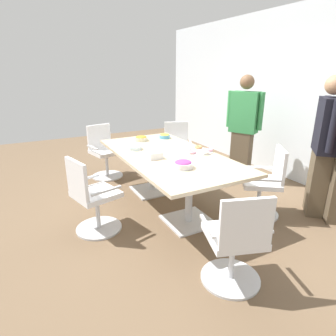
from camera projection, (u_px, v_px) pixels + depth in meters
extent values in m
cube|color=brown|center=(168.00, 205.00, 4.06)|extent=(10.00, 10.00, 0.01)
cube|color=silver|center=(297.00, 97.00, 4.65)|extent=(8.00, 0.10, 2.80)
cube|color=#CCB793|center=(168.00, 155.00, 3.82)|extent=(2.40, 1.20, 0.04)
cube|color=silver|center=(152.00, 190.00, 4.51)|extent=(0.56, 0.56, 0.02)
cylinder|color=silver|center=(151.00, 169.00, 4.40)|extent=(0.09, 0.09, 0.69)
cube|color=silver|center=(188.00, 221.00, 3.59)|extent=(0.56, 0.56, 0.02)
cylinder|color=silver|center=(189.00, 195.00, 3.48)|extent=(0.09, 0.09, 0.69)
cylinder|color=silver|center=(177.00, 171.00, 5.33)|extent=(0.72, 0.72, 0.02)
cylinder|color=silver|center=(177.00, 161.00, 5.26)|extent=(0.05, 0.05, 0.41)
cube|color=white|center=(177.00, 148.00, 5.18)|extent=(0.61, 0.61, 0.06)
cube|color=white|center=(176.00, 133.00, 5.30)|extent=(0.22, 0.41, 0.42)
cube|color=silver|center=(190.00, 142.00, 5.15)|extent=(0.35, 0.18, 0.02)
cube|color=silver|center=(163.00, 142.00, 5.13)|extent=(0.35, 0.18, 0.02)
cylinder|color=silver|center=(108.00, 176.00, 5.11)|extent=(0.65, 0.65, 0.02)
cylinder|color=silver|center=(107.00, 164.00, 5.04)|extent=(0.05, 0.05, 0.41)
cube|color=white|center=(106.00, 152.00, 4.97)|extent=(0.55, 0.55, 0.06)
cube|color=white|center=(99.00, 136.00, 5.04)|extent=(0.14, 0.43, 0.42)
cube|color=silver|center=(118.00, 143.00, 5.08)|extent=(0.37, 0.11, 0.02)
cube|color=silver|center=(92.00, 148.00, 4.78)|extent=(0.37, 0.11, 0.02)
cylinder|color=silver|center=(99.00, 228.00, 3.43)|extent=(0.66, 0.66, 0.02)
cylinder|color=silver|center=(98.00, 212.00, 3.36)|extent=(0.05, 0.05, 0.41)
cube|color=white|center=(96.00, 194.00, 3.29)|extent=(0.56, 0.56, 0.06)
cube|color=white|center=(77.00, 179.00, 3.07)|extent=(0.43, 0.15, 0.42)
cube|color=silver|center=(85.00, 179.00, 3.42)|extent=(0.12, 0.36, 0.02)
cube|color=silver|center=(106.00, 191.00, 3.08)|extent=(0.12, 0.36, 0.02)
cylinder|color=silver|center=(230.00, 278.00, 2.61)|extent=(0.68, 0.68, 0.02)
cylinder|color=silver|center=(232.00, 258.00, 2.54)|extent=(0.05, 0.05, 0.41)
cube|color=white|center=(234.00, 236.00, 2.46)|extent=(0.58, 0.58, 0.06)
cube|color=white|center=(247.00, 223.00, 2.19)|extent=(0.17, 0.43, 0.42)
cube|color=silver|center=(207.00, 226.00, 2.39)|extent=(0.36, 0.14, 0.02)
cube|color=silver|center=(262.00, 221.00, 2.46)|extent=(0.36, 0.14, 0.02)
cylinder|color=silver|center=(257.00, 213.00, 3.78)|extent=(0.75, 0.75, 0.02)
cylinder|color=silver|center=(259.00, 199.00, 3.71)|extent=(0.05, 0.05, 0.41)
cube|color=white|center=(261.00, 182.00, 3.63)|extent=(0.64, 0.64, 0.06)
cube|color=white|center=(280.00, 165.00, 3.53)|extent=(0.38, 0.28, 0.42)
cube|color=silver|center=(265.00, 180.00, 3.37)|extent=(0.23, 0.32, 0.02)
cube|color=silver|center=(258.00, 167.00, 3.83)|extent=(0.23, 0.32, 0.02)
cube|color=brown|center=(241.00, 156.00, 4.87)|extent=(0.38, 0.32, 0.83)
cube|color=#388C4C|center=(245.00, 112.00, 4.63)|extent=(0.49, 0.40, 0.66)
sphere|color=brown|center=(247.00, 82.00, 4.47)|extent=(0.23, 0.23, 0.23)
cylinder|color=#388C4C|center=(261.00, 112.00, 4.47)|extent=(0.11, 0.11, 0.59)
cylinder|color=#388C4C|center=(230.00, 109.00, 4.76)|extent=(0.11, 0.11, 0.59)
cube|color=brown|center=(317.00, 183.00, 3.70)|extent=(0.37, 0.37, 0.84)
cube|color=black|center=(328.00, 126.00, 3.45)|extent=(0.47, 0.47, 0.67)
sphere|color=tan|center=(335.00, 85.00, 3.29)|extent=(0.23, 0.23, 0.23)
cylinder|color=black|center=(333.00, 127.00, 3.20)|extent=(0.11, 0.11, 0.60)
cylinder|color=black|center=(324.00, 119.00, 3.68)|extent=(0.11, 0.11, 0.60)
cylinder|color=white|center=(183.00, 165.00, 3.26)|extent=(0.22, 0.22, 0.07)
ellipsoid|color=#9E3D8E|center=(183.00, 163.00, 3.25)|extent=(0.20, 0.20, 0.06)
cylinder|color=#4C9EC6|center=(165.00, 137.00, 4.67)|extent=(0.18, 0.18, 0.06)
ellipsoid|color=yellow|center=(165.00, 135.00, 4.66)|extent=(0.15, 0.15, 0.05)
cylinder|color=beige|center=(141.00, 139.00, 4.51)|extent=(0.20, 0.20, 0.06)
ellipsoid|color=orange|center=(141.00, 137.00, 4.50)|extent=(0.18, 0.18, 0.05)
cylinder|color=white|center=(198.00, 151.00, 3.91)|extent=(0.39, 0.39, 0.01)
torus|color=white|center=(205.00, 152.00, 3.78)|extent=(0.11, 0.11, 0.03)
torus|color=pink|center=(209.00, 150.00, 3.91)|extent=(0.11, 0.11, 0.03)
torus|color=tan|center=(198.00, 147.00, 4.04)|extent=(0.11, 0.11, 0.03)
torus|color=white|center=(188.00, 149.00, 3.96)|extent=(0.11, 0.11, 0.03)
torus|color=pink|center=(192.00, 152.00, 3.79)|extent=(0.11, 0.11, 0.03)
cylinder|color=white|center=(134.00, 149.00, 4.03)|extent=(0.22, 0.22, 0.01)
cylinder|color=silver|center=(134.00, 149.00, 4.03)|extent=(0.22, 0.22, 0.01)
cylinder|color=white|center=(134.00, 148.00, 4.02)|extent=(0.22, 0.22, 0.01)
cylinder|color=silver|center=(134.00, 148.00, 4.02)|extent=(0.22, 0.22, 0.01)
cylinder|color=white|center=(134.00, 148.00, 4.02)|extent=(0.22, 0.22, 0.01)
cylinder|color=silver|center=(134.00, 147.00, 4.02)|extent=(0.22, 0.22, 0.01)
cylinder|color=white|center=(134.00, 147.00, 4.02)|extent=(0.22, 0.22, 0.01)
cylinder|color=silver|center=(134.00, 146.00, 4.01)|extent=(0.22, 0.22, 0.01)
cube|color=white|center=(154.00, 155.00, 3.62)|extent=(0.18, 0.18, 0.09)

